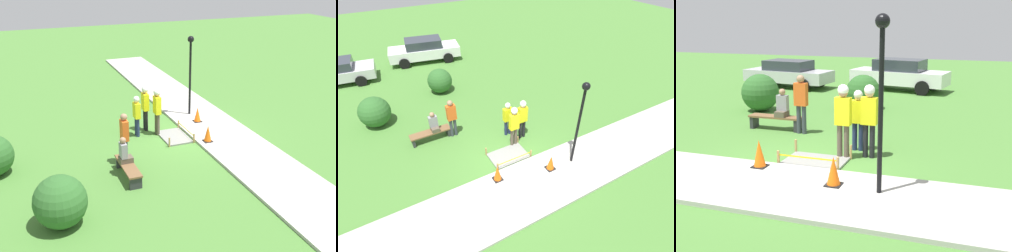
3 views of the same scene
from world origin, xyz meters
TOP-DOWN VIEW (x-y plane):
  - ground_plane at (0.00, 0.00)m, footprint 60.00×60.00m
  - sidewalk at (0.00, -1.27)m, footprint 28.00×2.54m
  - wet_concrete_patch at (0.11, 0.60)m, footprint 1.59×1.07m
  - traffic_cone_near_patch at (-0.92, -0.38)m, footprint 0.34×0.34m
  - traffic_cone_far_patch at (1.13, -0.90)m, footprint 0.34×0.34m
  - park_bench at (-2.36, 3.23)m, footprint 1.77×0.44m
  - person_seated_on_bench at (-2.12, 3.28)m, footprint 0.36×0.44m
  - worker_supervisor at (0.67, 1.11)m, footprint 0.40×0.28m
  - worker_assistant at (0.82, 1.91)m, footprint 0.40×0.24m
  - worker_trainee at (1.27, 1.40)m, footprint 0.40×0.28m
  - bystander_in_orange_shirt at (-1.35, 3.03)m, footprint 0.40×0.24m
  - lamppost_near at (2.13, -0.97)m, footprint 0.28×0.28m
  - parked_car_silver at (-5.79, 11.38)m, footprint 4.76×2.39m
  - parked_car_white at (-0.05, 12.21)m, footprint 5.00×2.58m
  - shrub_rounded_near at (-0.55, 7.28)m, footprint 1.37×1.37m
  - shrub_rounded_mid at (-4.25, 5.63)m, footprint 1.45×1.45m

SIDE VIEW (x-z plane):
  - ground_plane at x=0.00m, z-range 0.00..0.00m
  - wet_concrete_patch at x=0.11m, z-range -0.15..0.23m
  - sidewalk at x=0.00m, z-range 0.00..0.10m
  - park_bench at x=-2.36m, z-range 0.10..0.55m
  - traffic_cone_far_patch at x=1.13m, z-range 0.10..0.72m
  - traffic_cone_near_patch at x=-0.92m, z-range 0.10..0.75m
  - shrub_rounded_near at x=-0.55m, z-range 0.00..1.37m
  - shrub_rounded_mid at x=-4.25m, z-range 0.00..1.45m
  - parked_car_silver at x=-5.79m, z-range 0.03..1.45m
  - person_seated_on_bench at x=-2.12m, z-range 0.36..1.25m
  - parked_car_white at x=-0.05m, z-range 0.03..1.60m
  - worker_assistant at x=0.82m, z-range 0.15..1.82m
  - bystander_in_orange_shirt at x=-1.35m, z-range 0.13..1.98m
  - worker_trainee at x=1.27m, z-range 0.21..2.12m
  - worker_supervisor at x=0.67m, z-range 0.21..2.14m
  - lamppost_near at x=2.13m, z-range 0.68..4.18m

